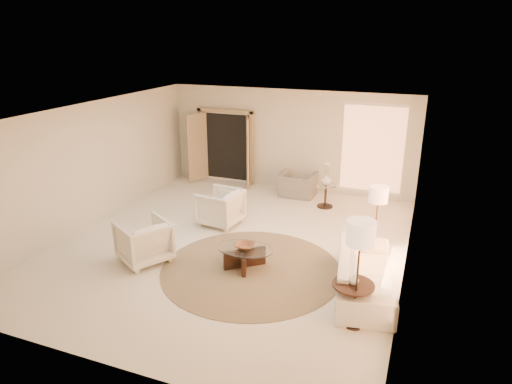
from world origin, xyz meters
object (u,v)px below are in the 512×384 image
(end_table, at_px, (353,295))
(side_vase, at_px, (326,179))
(armchair_left, at_px, (220,206))
(end_vase, at_px, (354,280))
(sofa, at_px, (365,273))
(floor_lamp_far, at_px, (360,238))
(armchair_right, at_px, (144,239))
(side_table, at_px, (326,193))
(bowl, at_px, (245,246))
(floor_lamp_near, at_px, (378,198))
(coffee_table, at_px, (245,255))
(accent_chair, at_px, (297,181))

(end_table, bearing_deg, side_vase, 107.82)
(armchair_left, xyz_separation_m, end_vase, (3.53, -2.64, 0.23))
(sofa, distance_m, floor_lamp_far, 1.57)
(armchair_right, height_order, side_vase, armchair_right)
(floor_lamp_far, bearing_deg, armchair_left, 141.97)
(side_table, bearing_deg, end_table, -72.18)
(armchair_right, distance_m, bowl, 1.99)
(armchair_left, xyz_separation_m, floor_lamp_near, (3.57, -0.41, 0.81))
(armchair_left, distance_m, end_table, 4.41)
(sofa, xyz_separation_m, armchair_left, (-3.59, 1.73, 0.11))
(sofa, distance_m, armchair_left, 3.98)
(end_table, relative_size, bowl, 1.81)
(floor_lamp_far, relative_size, side_vase, 6.58)
(end_vase, bearing_deg, side_vase, 107.82)
(end_table, height_order, end_vase, end_vase)
(bowl, height_order, side_vase, side_vase)
(armchair_right, height_order, end_table, armchair_right)
(armchair_left, distance_m, floor_lamp_far, 4.68)
(end_vase, bearing_deg, armchair_right, 173.59)
(armchair_left, distance_m, side_vase, 2.85)
(floor_lamp_far, relative_size, bowl, 4.83)
(armchair_right, relative_size, coffee_table, 0.68)
(side_vase, bearing_deg, end_table, -72.18)
(sofa, distance_m, floor_lamp_near, 1.61)
(accent_chair, relative_size, end_vase, 6.03)
(end_table, relative_size, side_vase, 2.47)
(sofa, bearing_deg, side_vase, 13.07)
(side_table, distance_m, end_vase, 4.85)
(floor_lamp_near, bearing_deg, armchair_right, -157.11)
(accent_chair, relative_size, side_table, 1.60)
(floor_lamp_far, xyz_separation_m, side_vase, (-1.55, 4.77, -0.74))
(coffee_table, relative_size, side_table, 2.22)
(floor_lamp_far, distance_m, end_vase, 0.81)
(side_table, bearing_deg, coffee_table, -100.94)
(armchair_right, distance_m, side_table, 4.92)
(floor_lamp_far, height_order, side_vase, floor_lamp_far)
(accent_chair, xyz_separation_m, floor_lamp_far, (2.45, -5.31, 1.05))
(sofa, distance_m, side_table, 4.00)
(coffee_table, height_order, side_vase, side_vase)
(sofa, relative_size, bowl, 6.59)
(accent_chair, bearing_deg, side_vase, 149.51)
(sofa, xyz_separation_m, bowl, (-2.25, 0.01, 0.10))
(armchair_right, xyz_separation_m, floor_lamp_near, (4.18, 1.76, 0.81))
(armchair_left, height_order, coffee_table, armchair_left)
(accent_chair, distance_m, end_vase, 5.67)
(coffee_table, bearing_deg, side_table, 79.06)
(bowl, bearing_deg, floor_lamp_near, 30.30)
(end_table, xyz_separation_m, floor_lamp_near, (0.05, 2.23, 0.85))
(sofa, bearing_deg, end_table, 166.79)
(armchair_left, bearing_deg, side_vase, 140.67)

